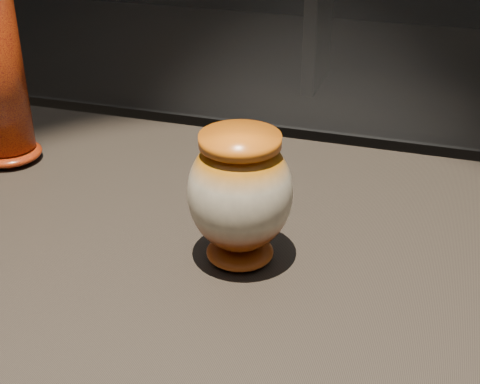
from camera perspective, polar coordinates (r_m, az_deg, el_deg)
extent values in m
cube|color=black|center=(0.90, 4.91, -7.48)|extent=(2.00, 0.80, 0.05)
ellipsoid|color=maroon|center=(0.89, 0.00, -5.09)|extent=(0.12, 0.12, 0.03)
ellipsoid|color=beige|center=(0.84, 0.00, -0.06)|extent=(0.18, 0.18, 0.16)
cylinder|color=orange|center=(0.81, 0.00, 4.43)|extent=(0.13, 0.13, 0.01)
ellipsoid|color=#BE450C|center=(1.22, -19.01, 3.18)|extent=(0.13, 0.13, 0.03)
cube|color=black|center=(4.20, 6.75, 14.67)|extent=(0.08, 0.50, 0.85)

